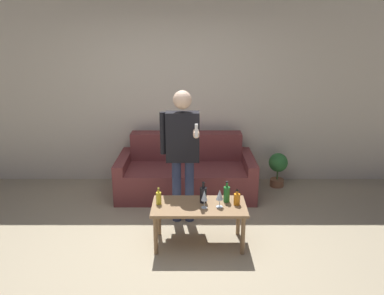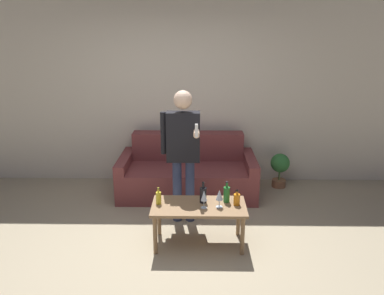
{
  "view_description": "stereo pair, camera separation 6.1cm",
  "coord_description": "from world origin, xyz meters",
  "px_view_note": "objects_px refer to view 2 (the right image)",
  "views": [
    {
      "loc": [
        0.29,
        -3.21,
        2.17
      ],
      "look_at": [
        0.28,
        0.78,
        0.95
      ],
      "focal_mm": 35.0,
      "sensor_mm": 36.0,
      "label": 1
    },
    {
      "loc": [
        0.35,
        -3.21,
        2.17
      ],
      "look_at": [
        0.28,
        0.78,
        0.95
      ],
      "focal_mm": 35.0,
      "sensor_mm": 36.0,
      "label": 2
    }
  ],
  "objects_px": {
    "person_standing_front": "(183,146)",
    "coffee_table": "(199,210)",
    "bottle_orange": "(159,197)",
    "couch": "(188,173)"
  },
  "relations": [
    {
      "from": "couch",
      "to": "person_standing_front",
      "type": "bearing_deg",
      "value": -91.84
    },
    {
      "from": "coffee_table",
      "to": "bottle_orange",
      "type": "height_order",
      "value": "bottle_orange"
    },
    {
      "from": "coffee_table",
      "to": "bottle_orange",
      "type": "relative_size",
      "value": 5.46
    },
    {
      "from": "coffee_table",
      "to": "bottle_orange",
      "type": "xyz_separation_m",
      "value": [
        -0.42,
        0.03,
        0.13
      ]
    },
    {
      "from": "couch",
      "to": "bottle_orange",
      "type": "xyz_separation_m",
      "value": [
        -0.27,
        -1.36,
        0.24
      ]
    },
    {
      "from": "bottle_orange",
      "to": "person_standing_front",
      "type": "bearing_deg",
      "value": 64.5
    },
    {
      "from": "coffee_table",
      "to": "person_standing_front",
      "type": "distance_m",
      "value": 0.78
    },
    {
      "from": "person_standing_front",
      "to": "coffee_table",
      "type": "bearing_deg",
      "value": -70.77
    },
    {
      "from": "couch",
      "to": "bottle_orange",
      "type": "relative_size",
      "value": 10.39
    },
    {
      "from": "bottle_orange",
      "to": "couch",
      "type": "bearing_deg",
      "value": 78.92
    }
  ]
}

